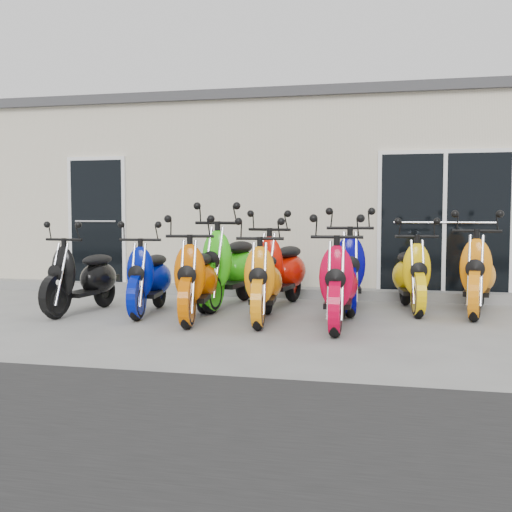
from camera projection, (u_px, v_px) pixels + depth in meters
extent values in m
plane|color=gray|center=(246.00, 316.00, 8.38)|extent=(80.00, 80.00, 0.00)
cube|color=beige|center=(306.00, 200.00, 13.32)|extent=(14.00, 6.00, 3.20)
cube|color=#3F3F42|center=(307.00, 119.00, 13.20)|extent=(14.20, 6.20, 0.16)
cube|color=gray|center=(276.00, 292.00, 10.34)|extent=(14.00, 0.40, 0.15)
cube|color=black|center=(97.00, 218.00, 11.12)|extent=(1.07, 0.08, 2.22)
cube|color=black|center=(444.00, 219.00, 9.81)|extent=(2.02, 0.08, 2.22)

